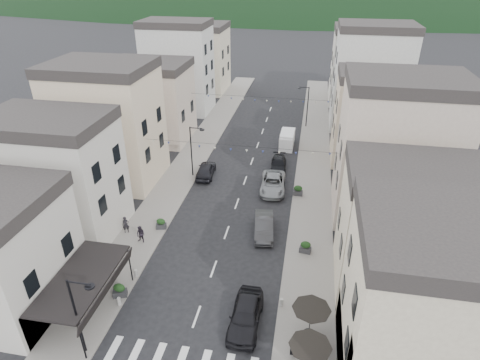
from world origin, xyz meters
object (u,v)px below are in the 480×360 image
object	(u,v)px
delivery_van	(287,139)
pedestrian_a	(126,225)
parked_car_e	(206,170)
parked_car_a	(246,315)
pedestrian_b	(141,234)
parked_car_b	(264,226)
parked_car_c	(273,183)
parked_car_d	(279,164)

from	to	relation	value
delivery_van	pedestrian_a	size ratio (longest dim) A/B	2.76
parked_car_e	pedestrian_a	size ratio (longest dim) A/B	2.84
parked_car_a	pedestrian_a	xyz separation A→B (m)	(-12.33, 8.27, 0.08)
pedestrian_b	parked_car_b	bearing A→B (deg)	29.15
parked_car_b	parked_car_c	size ratio (longest dim) A/B	0.84
parked_car_c	parked_car_d	world-z (taller)	parked_car_c
parked_car_c	pedestrian_a	bearing A→B (deg)	-143.31
parked_car_b	parked_car_e	xyz separation A→B (m)	(-7.94, 9.75, 0.01)
pedestrian_a	parked_car_c	bearing A→B (deg)	13.57
parked_car_b	parked_car_a	bearing A→B (deg)	-96.63
parked_car_b	delivery_van	xyz separation A→B (m)	(0.52, 19.78, 0.27)
parked_car_e	delivery_van	distance (m)	13.13
parked_car_b	pedestrian_a	world-z (taller)	pedestrian_a
parked_car_d	delivery_van	size ratio (longest dim) A/B	0.98
parked_car_c	pedestrian_a	world-z (taller)	pedestrian_a
parked_car_d	parked_car_a	bearing A→B (deg)	-93.08
parked_car_b	parked_car_e	distance (m)	12.57
parked_car_a	parked_car_c	bearing A→B (deg)	91.10
pedestrian_a	pedestrian_b	xyz separation A→B (m)	(1.89, -1.11, -0.00)
parked_car_b	pedestrian_a	xyz separation A→B (m)	(-12.21, -2.24, 0.15)
delivery_van	parked_car_e	bearing A→B (deg)	-129.52
parked_car_b	parked_car_d	xyz separation A→B (m)	(0.07, 13.00, -0.14)
parked_car_a	parked_car_e	distance (m)	21.80
parked_car_c	delivery_van	xyz separation A→B (m)	(0.59, 11.82, 0.27)
parked_car_a	parked_car_b	bearing A→B (deg)	91.18
parked_car_a	delivery_van	world-z (taller)	delivery_van
parked_car_d	parked_car_e	world-z (taller)	parked_car_e
parked_car_b	parked_car_d	world-z (taller)	parked_car_b
pedestrian_a	pedestrian_b	distance (m)	2.19
parked_car_b	parked_car_e	bearing A→B (deg)	121.89
parked_car_d	pedestrian_b	distance (m)	19.38
parked_car_c	delivery_van	distance (m)	11.83
parked_car_b	parked_car_e	size ratio (longest dim) A/B	1.02
parked_car_e	pedestrian_a	distance (m)	12.72
delivery_van	pedestrian_b	size ratio (longest dim) A/B	2.77
parked_car_b	delivery_van	distance (m)	19.79
parked_car_d	parked_car_e	distance (m)	8.65
parked_car_b	pedestrian_b	world-z (taller)	pedestrian_b
parked_car_d	parked_car_e	size ratio (longest dim) A/B	0.96
pedestrian_b	parked_car_c	bearing A→B (deg)	58.96
parked_car_d	parked_car_b	bearing A→B (deg)	-93.50
parked_car_b	parked_car_e	world-z (taller)	parked_car_e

